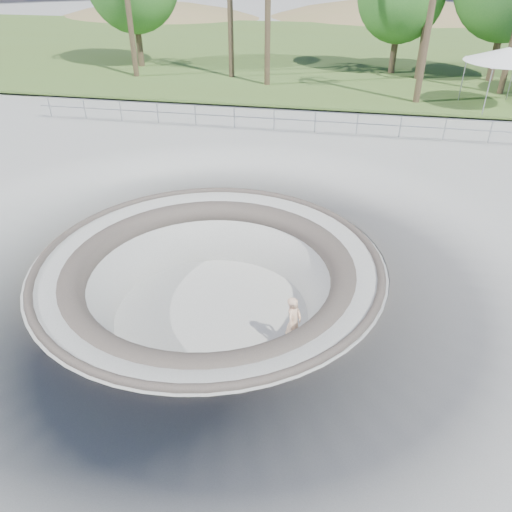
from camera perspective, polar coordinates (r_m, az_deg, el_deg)
name	(u,v)px	position (r m, az deg, el deg)	size (l,w,h in m)	color
ground	(209,261)	(14.78, -5.39, -0.56)	(180.00, 180.00, 0.00)	#ABABA6
skate_bowl	(212,310)	(15.84, -5.05, -6.15)	(14.00, 14.00, 4.10)	#ABABA6
grass_strip	(315,50)	(46.70, 6.71, 22.32)	(180.00, 36.00, 0.12)	#476126
distant_hills	(356,79)	(70.68, 11.36, 19.22)	(103.20, 45.00, 28.60)	olive
safety_railing	(274,119)	(25.26, 2.08, 15.35)	(25.00, 0.06, 1.03)	gray
skateboard	(292,346)	(14.55, 4.18, -10.21)	(0.81, 0.38, 0.08)	olive
skater	(294,323)	(14.00, 4.31, -7.63)	(0.61, 0.40, 1.66)	#D8AC8C
canopy_white	(508,55)	(31.29, 26.81, 19.83)	(5.91, 5.91, 3.11)	gray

